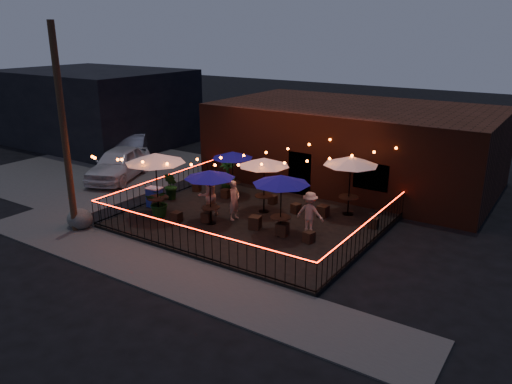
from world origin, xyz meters
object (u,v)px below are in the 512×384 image
Objects in this scene: cafe_table_3 at (264,163)px; cooler at (155,197)px; utility_pole at (64,132)px; cafe_table_0 at (155,159)px; cafe_table_4 at (281,180)px; cafe_table_5 at (351,161)px; boulder at (80,219)px; cafe_table_2 at (210,175)px; cafe_table_1 at (232,155)px.

cafe_table_3 is 5.19m from cooler.
utility_pole is 2.69× the size of cafe_table_0.
cafe_table_4 is at bearing 28.11° from utility_pole.
cafe_table_5 reaches higher than boulder.
cafe_table_2 is 2.25× the size of boulder.
cafe_table_4 is at bearing -33.38° from cafe_table_1.
cafe_table_2 is 3.70m from cooler.
utility_pole is 7.54m from cafe_table_1.
cafe_table_0 reaches higher than cafe_table_1.
cafe_table_3 is (3.37, 2.95, -0.31)m from cafe_table_0.
cafe_table_4 reaches higher than cafe_table_2.
utility_pole is 8.02× the size of boulder.
cafe_table_1 is 2.42× the size of cooler.
cafe_table_2 is 5.59m from boulder.
utility_pole is at bearing -138.76° from cafe_table_5.
cooler is (-6.31, -0.32, -1.75)m from cafe_table_4.
cooler is (-1.98, -3.17, -1.51)m from cafe_table_1.
cooler is at bearing -154.02° from cafe_table_3.
cafe_table_2 is 3.03m from cafe_table_4.
cafe_table_0 is 3.35× the size of cooler.
cafe_table_4 is 1.08× the size of cafe_table_5.
cafe_table_4 is (4.34, -2.86, 0.24)m from cafe_table_1.
cafe_table_4 is at bearing -43.43° from cafe_table_3.
cafe_table_0 is 1.05× the size of cafe_table_4.
boulder is at bearing -144.81° from cafe_table_2.
cafe_table_2 reaches higher than cafe_table_1.
boulder is (-0.99, -3.24, -0.21)m from cooler.
cafe_table_2 is at bearing 14.93° from cafe_table_0.
cafe_table_0 is 1.10× the size of cafe_table_3.
cafe_table_1 is 0.81× the size of cafe_table_5.
utility_pole reaches higher than cafe_table_2.
cafe_table_3 is at bearing -23.23° from cafe_table_1.
utility_pole is at bearing -125.08° from cafe_table_0.
cafe_table_3 is 2.70× the size of boulder.
cafe_table_2 is at bearing -136.10° from cafe_table_5.
cafe_table_0 reaches higher than cafe_table_5.
cafe_table_0 is 2.43m from cooler.
utility_pole is at bearing -112.73° from cooler.
cafe_table_5 is (3.15, 1.72, 0.13)m from cafe_table_3.
utility_pole is 9.02× the size of cooler.
cafe_table_0 is at bearing -138.85° from cafe_table_3.
utility_pole reaches higher than cafe_table_4.
cafe_table_1 is 0.76× the size of cafe_table_4.
cafe_table_2 is at bearing 38.35° from utility_pole.
cafe_table_1 is 2.63m from cafe_table_3.
cafe_table_0 reaches higher than cafe_table_4.
utility_pole is 3.62m from boulder.
cooler is at bearing 176.72° from cafe_table_2.
utility_pole is 5.69m from cafe_table_2.
cafe_table_1 is at bearing -172.94° from cafe_table_5.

